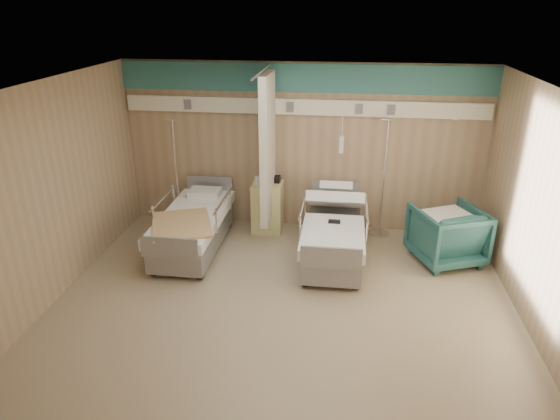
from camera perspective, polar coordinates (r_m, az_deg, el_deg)
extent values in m
cube|color=gray|center=(6.72, 0.38, -10.40)|extent=(6.00, 5.00, 0.00)
cube|color=tan|center=(8.42, 2.56, 7.09)|extent=(6.00, 0.04, 2.80)
cube|color=tan|center=(3.89, -4.31, -13.13)|extent=(6.00, 0.04, 2.80)
cube|color=tan|center=(7.07, -24.51, 1.87)|extent=(0.04, 5.00, 2.80)
cube|color=tan|center=(6.45, 27.90, -0.67)|extent=(0.04, 5.00, 2.80)
cube|color=white|center=(5.69, 0.46, 13.92)|extent=(6.00, 5.00, 0.04)
cube|color=#327375|center=(8.16, 2.69, 14.84)|extent=(6.00, 0.04, 0.45)
cube|color=white|center=(8.21, 2.61, 11.70)|extent=(5.88, 0.08, 0.25)
cylinder|color=silver|center=(7.33, -1.96, 15.60)|extent=(0.03, 1.80, 0.03)
cube|color=beige|center=(7.92, -1.42, 6.92)|extent=(0.12, 0.90, 2.35)
cube|color=#D7D586|center=(8.52, -1.42, 0.36)|extent=(0.50, 0.48, 0.85)
imported|color=#215452|center=(7.90, 18.54, -2.70)|extent=(1.22, 1.23, 0.87)
cube|color=white|center=(7.71, 18.81, 0.47)|extent=(0.88, 0.85, 0.08)
cylinder|color=silver|center=(8.69, 11.24, -2.60)|extent=(0.35, 0.35, 0.03)
cylinder|color=silver|center=(8.33, 11.74, 3.43)|extent=(0.03, 0.03, 1.96)
cylinder|color=silver|center=(8.06, 12.30, 10.03)|extent=(0.24, 0.03, 0.03)
cylinder|color=silver|center=(8.93, -11.26, -1.87)|extent=(0.34, 0.34, 0.03)
cylinder|color=silver|center=(8.59, -11.73, 3.82)|extent=(0.03, 0.03, 1.90)
cylinder|color=silver|center=(8.34, -12.26, 10.00)|extent=(0.23, 0.03, 0.03)
cube|color=black|center=(7.45, 6.22, -1.32)|extent=(0.18, 0.08, 0.04)
cube|color=tan|center=(7.46, -11.17, -1.62)|extent=(1.15, 1.28, 0.04)
cube|color=black|center=(8.41, -0.68, 3.57)|extent=(0.21, 0.14, 0.11)
cylinder|color=white|center=(8.34, -2.60, 3.42)|extent=(0.11, 0.11, 0.13)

